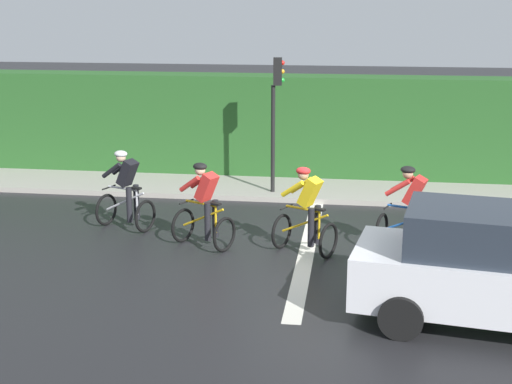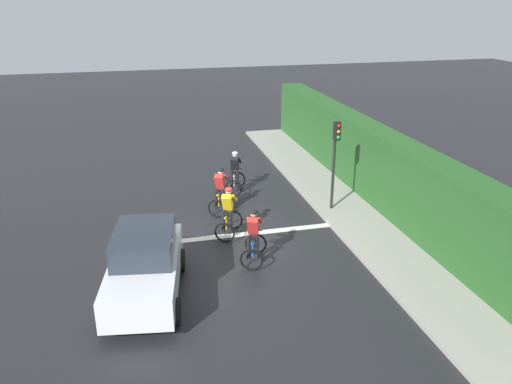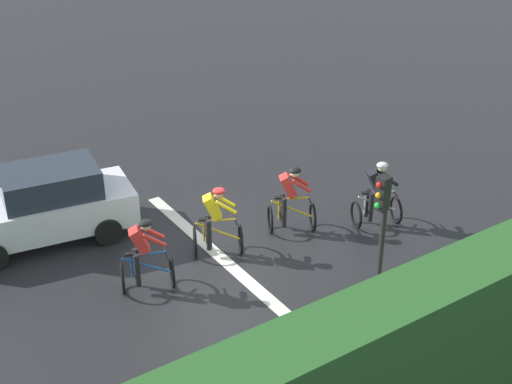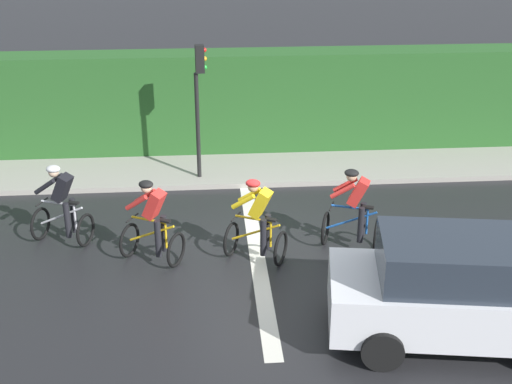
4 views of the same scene
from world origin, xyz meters
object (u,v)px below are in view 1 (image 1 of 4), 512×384
Objects in this scene: cyclist_lead at (126,192)px; traffic_light_near_crossing at (276,105)px; cyclist_fourth at (410,211)px; car_white at (493,269)px; cyclist_second at (205,207)px; cyclist_mid at (307,213)px.

cyclist_lead is 0.50× the size of traffic_light_near_crossing.
cyclist_lead and cyclist_fourth have the same top height.
car_white is at bearing -162.63° from cyclist_fourth.
cyclist_second is at bearing 166.82° from traffic_light_near_crossing.
traffic_light_near_crossing reaches higher than cyclist_lead.
car_white is 7.96m from traffic_light_near_crossing.
cyclist_mid is at bearing -93.00° from cyclist_second.
cyclist_second is at bearing 87.00° from cyclist_mid.
cyclist_second is at bearing 59.55° from car_white.
cyclist_mid is at bearing -104.93° from cyclist_lead.
traffic_light_near_crossing reaches higher than cyclist_mid.
cyclist_second and cyclist_fourth have the same top height.
car_white is at bearing -149.78° from traffic_light_near_crossing.
cyclist_mid is at bearing 46.44° from car_white.
cyclist_second is 5.65m from car_white.
traffic_light_near_crossing reaches higher than cyclist_second.
traffic_light_near_crossing is at bearing -13.18° from cyclist_second.
cyclist_lead and cyclist_mid have the same top height.
cyclist_lead and cyclist_second have the same top height.
cyclist_mid is at bearing -165.38° from traffic_light_near_crossing.
traffic_light_near_crossing reaches higher than car_white.
cyclist_second is 1.97m from cyclist_mid.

